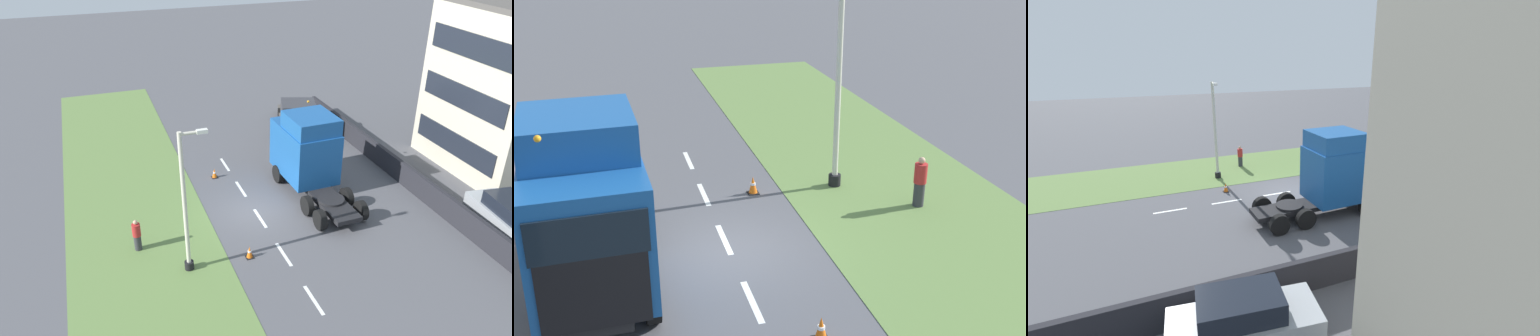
{
  "view_description": "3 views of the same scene",
  "coord_description": "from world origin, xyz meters",
  "views": [
    {
      "loc": [
        -7.42,
        -20.91,
        14.23
      ],
      "look_at": [
        0.2,
        0.5,
        2.3
      ],
      "focal_mm": 35.0,
      "sensor_mm": 36.0,
      "label": 1
    },
    {
      "loc": [
        3.05,
        14.93,
        8.45
      ],
      "look_at": [
        -0.63,
        1.81,
        3.04
      ],
      "focal_mm": 45.0,
      "sensor_mm": 36.0,
      "label": 2
    },
    {
      "loc": [
        18.39,
        -8.01,
        8.24
      ],
      "look_at": [
        1.61,
        -0.91,
        2.21
      ],
      "focal_mm": 24.0,
      "sensor_mm": 36.0,
      "label": 3
    }
  ],
  "objects": [
    {
      "name": "pedestrian",
      "position": [
        -6.26,
        -1.26,
        0.79
      ],
      "size": [
        0.39,
        0.39,
        1.61
      ],
      "color": "#333338",
      "rests_on": "ground"
    },
    {
      "name": "lane_markings",
      "position": [
        0.0,
        -0.7,
        0.0
      ],
      "size": [
        0.16,
        14.6,
        0.0
      ],
      "color": "white",
      "rests_on": "ground"
    },
    {
      "name": "parked_car",
      "position": [
        10.73,
        -6.0,
        0.96
      ],
      "size": [
        2.3,
        4.5,
        1.97
      ],
      "rotation": [
        0.0,
        0.0,
        -0.12
      ],
      "color": "#9EA3A8",
      "rests_on": "ground"
    },
    {
      "name": "ground_plane",
      "position": [
        0.0,
        0.0,
        0.0
      ],
      "size": [
        120.0,
        120.0,
        0.0
      ],
      "primitive_type": "plane",
      "color": "#515156",
      "rests_on": "ground"
    },
    {
      "name": "lorry_cab",
      "position": [
        3.52,
        1.46,
        2.27
      ],
      "size": [
        2.85,
        7.26,
        4.65
      ],
      "rotation": [
        0.0,
        0.0,
        0.03
      ],
      "color": "black",
      "rests_on": "ground"
    },
    {
      "name": "traffic_cone_trailing",
      "position": [
        -1.56,
        -3.57,
        0.28
      ],
      "size": [
        0.36,
        0.36,
        0.58
      ],
      "color": "black",
      "rests_on": "ground"
    },
    {
      "name": "lamp_post",
      "position": [
        -4.27,
        -3.45,
        2.95
      ],
      "size": [
        1.32,
        0.41,
        6.6
      ],
      "color": "black",
      "rests_on": "ground"
    },
    {
      "name": "grass_verge",
      "position": [
        -6.0,
        0.0,
        0.01
      ],
      "size": [
        7.0,
        44.0,
        0.01
      ],
      "color": "#607F42",
      "rests_on": "ground"
    },
    {
      "name": "traffic_cone_lead",
      "position": [
        -1.05,
        4.31,
        0.28
      ],
      "size": [
        0.36,
        0.36,
        0.58
      ],
      "color": "black",
      "rests_on": "ground"
    },
    {
      "name": "flatbed_truck",
      "position": [
        6.04,
        8.42,
        1.37
      ],
      "size": [
        4.13,
        6.47,
        2.58
      ],
      "rotation": [
        0.0,
        0.0,
        2.81
      ],
      "color": "#333338",
      "rests_on": "ground"
    },
    {
      "name": "boundary_wall",
      "position": [
        9.0,
        0.0,
        0.65
      ],
      "size": [
        0.25,
        24.0,
        1.3
      ],
      "color": "#232328",
      "rests_on": "ground"
    }
  ]
}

